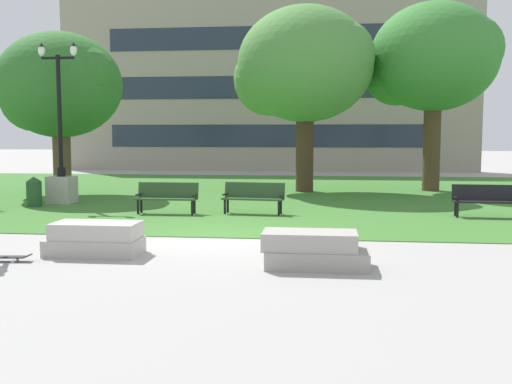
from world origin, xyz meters
The scene contains 14 objects.
ground_plane centered at (0.00, 0.00, 0.00)m, with size 140.00×140.00×0.00m, color #A3A09B.
grass_lawn centered at (0.00, 10.00, 0.01)m, with size 40.00×20.00×0.02m, color #3D752D.
concrete_block_center centered at (-1.95, -2.08, 0.31)m, with size 1.80×0.90×0.64m.
concrete_block_left centered at (2.30, -2.70, 0.31)m, with size 1.86×0.90×0.64m.
skateboard centered at (-3.41, -2.89, 0.09)m, with size 1.04×0.32×0.14m.
park_bench_near_right centered at (0.41, 4.11, 0.54)m, with size 1.84×0.71×0.90m.
park_bench_far_left centered at (-2.11, 3.83, 0.54)m, with size 1.81×0.55×0.90m.
park_bench_far_right centered at (6.96, 4.14, 0.54)m, with size 1.82×0.60×0.90m.
lamp_post_left centered at (-6.31, 5.96, 1.09)m, with size 1.32×0.80×5.31m.
tree_near_left centered at (6.71, 11.99, 5.33)m, with size 5.37×5.11×7.57m.
tree_far_right centered at (-7.61, 8.76, 4.11)m, with size 4.91×4.68×6.15m.
tree_near_right centered at (1.57, 11.03, 5.01)m, with size 5.66×5.39×7.36m.
trash_bin centered at (-6.79, 4.96, 0.50)m, with size 0.49×0.49×0.96m.
building_facade_distant centered at (-1.33, 24.50, 5.61)m, with size 26.15×1.03×11.22m.
Camera 1 is at (2.50, -13.15, 2.36)m, focal length 42.00 mm.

